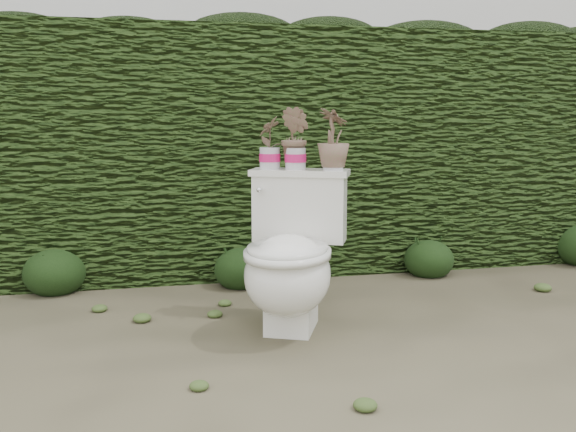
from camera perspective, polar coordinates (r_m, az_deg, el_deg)
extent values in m
plane|color=#6B644A|center=(3.08, -0.36, -10.98)|extent=(60.00, 60.00, 0.00)
cube|color=#334F1A|center=(4.48, -4.73, 5.73)|extent=(8.00, 1.00, 1.60)
cube|color=silver|center=(8.96, -4.90, 15.02)|extent=(8.00, 3.50, 4.00)
cube|color=white|center=(3.20, 0.32, -8.31)|extent=(0.32, 0.36, 0.20)
ellipsoid|color=white|center=(3.05, -0.03, -5.27)|extent=(0.58, 0.63, 0.39)
cube|color=white|center=(3.31, 1.05, 0.69)|extent=(0.50, 0.35, 0.34)
cube|color=white|center=(3.29, 1.06, 3.89)|extent=(0.53, 0.38, 0.03)
cylinder|color=silver|center=(3.24, -2.46, 2.39)|extent=(0.04, 0.06, 0.02)
sphere|color=silver|center=(3.21, -2.59, 2.32)|extent=(0.03, 0.03, 0.03)
imported|color=#317524|center=(3.31, -1.64, 6.40)|extent=(0.16, 0.16, 0.25)
imported|color=#317524|center=(3.28, 0.68, 6.79)|extent=(0.18, 0.20, 0.30)
imported|color=#317524|center=(3.25, 4.05, 6.69)|extent=(0.21, 0.21, 0.29)
ellipsoid|color=#1D3512|center=(4.09, -20.05, -4.34)|extent=(0.37, 0.37, 0.30)
ellipsoid|color=#1D3512|center=(3.99, -4.21, -4.35)|extent=(0.33, 0.33, 0.27)
ellipsoid|color=#1D3512|center=(4.36, 12.42, -3.44)|extent=(0.33, 0.33, 0.26)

